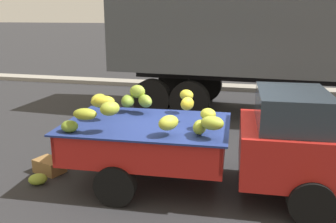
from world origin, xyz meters
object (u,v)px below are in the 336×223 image
Objects in this scene: fallen_banana_bunch_near_tailgate at (38,179)px; produce_crate at (50,166)px; pickup_truck at (261,141)px; semi_trailer at (333,25)px.

fallen_banana_bunch_near_tailgate is 0.50m from produce_crate.
fallen_banana_bunch_near_tailgate is (-3.63, -0.61, -0.79)m from pickup_truck.
semi_trailer is 8.08m from fallen_banana_bunch_near_tailgate.
pickup_truck is at bearing -107.17° from semi_trailer.
produce_crate is (-5.43, -5.04, -2.42)m from semi_trailer.
semi_trailer reaches higher than pickup_truck.
pickup_truck is 3.79m from produce_crate.
produce_crate is at bearing 178.49° from pickup_truck.
semi_trailer reaches higher than produce_crate.
produce_crate reaches higher than fallen_banana_bunch_near_tailgate.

